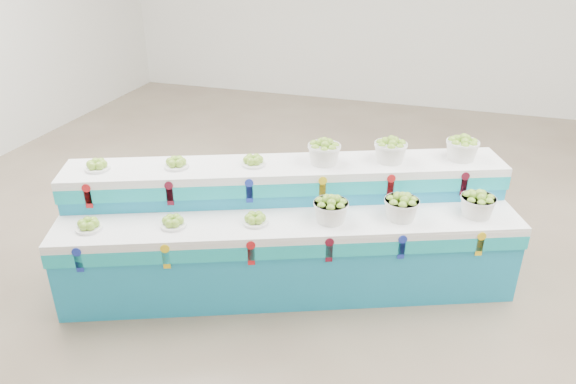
% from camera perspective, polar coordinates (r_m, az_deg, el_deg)
% --- Properties ---
extents(ground, '(10.00, 10.00, 0.00)m').
position_cam_1_polar(ground, '(5.20, 6.00, -6.82)').
color(ground, brown).
rests_on(ground, ground).
extents(display_stand, '(3.88, 2.29, 1.02)m').
position_cam_1_polar(display_stand, '(4.60, 0.00, -4.00)').
color(display_stand, '#1C8EBA').
rests_on(display_stand, ground).
extents(plate_lower_left, '(0.27, 0.27, 0.09)m').
position_cam_1_polar(plate_lower_left, '(4.45, -20.46, -3.21)').
color(plate_lower_left, white).
rests_on(plate_lower_left, display_stand).
extents(plate_lower_mid, '(0.27, 0.27, 0.09)m').
position_cam_1_polar(plate_lower_mid, '(4.31, -12.14, -3.03)').
color(plate_lower_mid, white).
rests_on(plate_lower_mid, display_stand).
extents(plate_lower_right, '(0.27, 0.27, 0.09)m').
position_cam_1_polar(plate_lower_right, '(4.26, -3.51, -2.78)').
color(plate_lower_right, white).
rests_on(plate_lower_right, display_stand).
extents(basket_lower_left, '(0.36, 0.36, 0.21)m').
position_cam_1_polar(basket_lower_left, '(4.28, 4.57, -1.82)').
color(basket_lower_left, silver).
rests_on(basket_lower_left, display_stand).
extents(basket_lower_mid, '(0.36, 0.36, 0.21)m').
position_cam_1_polar(basket_lower_mid, '(4.40, 11.96, -1.52)').
color(basket_lower_mid, silver).
rests_on(basket_lower_mid, display_stand).
extents(basket_lower_right, '(0.36, 0.36, 0.21)m').
position_cam_1_polar(basket_lower_right, '(4.61, 19.51, -1.20)').
color(basket_lower_right, silver).
rests_on(basket_lower_right, display_stand).
extents(plate_upper_left, '(0.27, 0.27, 0.09)m').
position_cam_1_polar(plate_upper_left, '(4.73, -19.65, 2.78)').
color(plate_upper_left, white).
rests_on(plate_upper_left, display_stand).
extents(plate_upper_mid, '(0.27, 0.27, 0.09)m').
position_cam_1_polar(plate_upper_mid, '(4.59, -11.81, 3.12)').
color(plate_upper_mid, white).
rests_on(plate_upper_mid, display_stand).
extents(plate_upper_right, '(0.27, 0.27, 0.09)m').
position_cam_1_polar(plate_upper_right, '(4.55, -3.72, 3.42)').
color(plate_upper_right, white).
rests_on(plate_upper_right, display_stand).
extents(basket_upper_left, '(0.36, 0.36, 0.21)m').
position_cam_1_polar(basket_upper_left, '(4.57, 3.87, 4.30)').
color(basket_upper_left, silver).
rests_on(basket_upper_left, display_stand).
extents(basket_upper_mid, '(0.36, 0.36, 0.21)m').
position_cam_1_polar(basket_upper_mid, '(4.68, 10.83, 4.43)').
color(basket_upper_mid, silver).
rests_on(basket_upper_mid, display_stand).
extents(basket_upper_right, '(0.36, 0.36, 0.21)m').
position_cam_1_polar(basket_upper_right, '(4.87, 18.03, 4.49)').
color(basket_upper_right, silver).
rests_on(basket_upper_right, display_stand).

